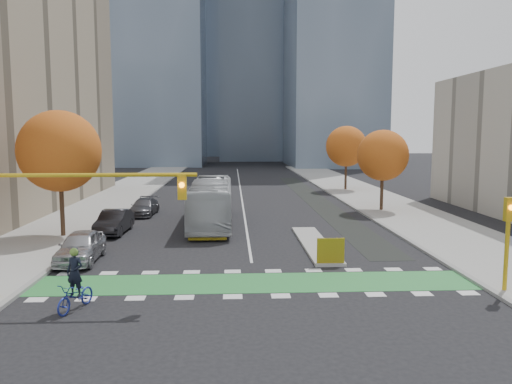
{
  "coord_description": "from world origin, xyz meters",
  "views": [
    {
      "loc": [
        -1.0,
        -20.45,
        6.73
      ],
      "look_at": [
        0.53,
        11.33,
        3.0
      ],
      "focal_mm": 35.0,
      "sensor_mm": 36.0,
      "label": 1
    }
  ],
  "objects": [
    {
      "name": "curb_west",
      "position": [
        -10.0,
        20.0,
        0.07
      ],
      "size": [
        0.3,
        120.0,
        0.16
      ],
      "primitive_type": "cube",
      "color": "gray",
      "rests_on": "ground"
    },
    {
      "name": "traffic_signal_east",
      "position": [
        10.5,
        -0.51,
        2.73
      ],
      "size": [
        0.35,
        0.43,
        4.1
      ],
      "color": "#BF9914",
      "rests_on": "ground"
    },
    {
      "name": "traffic_signal_west",
      "position": [
        -7.93,
        -0.51,
        4.03
      ],
      "size": [
        8.53,
        0.56,
        5.2
      ],
      "color": "#BF9914",
      "rests_on": "ground"
    },
    {
      "name": "sidewalk_west",
      "position": [
        -13.5,
        20.0,
        0.07
      ],
      "size": [
        7.0,
        120.0,
        0.15
      ],
      "primitive_type": "cube",
      "color": "gray",
      "rests_on": "ground"
    },
    {
      "name": "ground",
      "position": [
        0.0,
        0.0,
        0.0
      ],
      "size": [
        300.0,
        300.0,
        0.0
      ],
      "primitive_type": "plane",
      "color": "black",
      "rests_on": "ground"
    },
    {
      "name": "centre_line",
      "position": [
        0.0,
        40.0,
        0.01
      ],
      "size": [
        0.15,
        70.0,
        0.01
      ],
      "primitive_type": "cube",
      "color": "silver",
      "rests_on": "ground"
    },
    {
      "name": "bike_crossing",
      "position": [
        0.0,
        1.5,
        0.01
      ],
      "size": [
        20.0,
        3.0,
        0.01
      ],
      "primitive_type": "cube",
      "color": "#297E38",
      "rests_on": "ground"
    },
    {
      "name": "tree_east_far",
      "position": [
        12.5,
        38.0,
        5.24
      ],
      "size": [
        4.8,
        4.8,
        7.65
      ],
      "color": "#332114",
      "rests_on": "ground"
    },
    {
      "name": "parked_car_c",
      "position": [
        -8.32,
        20.9,
        0.68
      ],
      "size": [
        2.14,
        4.79,
        1.37
      ],
      "primitive_type": "imported",
      "rotation": [
        0.0,
        0.0,
        -0.05
      ],
      "color": "#4C4B50",
      "rests_on": "ground"
    },
    {
      "name": "bike_lane_paint",
      "position": [
        7.5,
        30.0,
        0.01
      ],
      "size": [
        2.5,
        50.0,
        0.01
      ],
      "primitive_type": "cube",
      "color": "black",
      "rests_on": "ground"
    },
    {
      "name": "tree_east_near",
      "position": [
        12.0,
        22.0,
        4.86
      ],
      "size": [
        4.4,
        4.4,
        7.08
      ],
      "color": "#332114",
      "rests_on": "ground"
    },
    {
      "name": "median_island",
      "position": [
        4.0,
        9.0,
        0.08
      ],
      "size": [
        1.6,
        10.0,
        0.16
      ],
      "primitive_type": "cube",
      "color": "gray",
      "rests_on": "ground"
    },
    {
      "name": "tower_far",
      "position": [
        -4.0,
        140.0,
        40.0
      ],
      "size": [
        26.0,
        26.0,
        80.0
      ],
      "primitive_type": "cube",
      "color": "#47566B",
      "rests_on": "ground"
    },
    {
      "name": "tower_ne",
      "position": [
        20.0,
        85.0,
        30.0
      ],
      "size": [
        18.0,
        24.0,
        60.0
      ],
      "primitive_type": "cube",
      "color": "#47566B",
      "rests_on": "ground"
    },
    {
      "name": "hazard_board",
      "position": [
        4.0,
        4.2,
        0.8
      ],
      "size": [
        1.4,
        0.12,
        1.3
      ],
      "primitive_type": "cube",
      "color": "yellow",
      "rests_on": "median_island"
    },
    {
      "name": "sidewalk_east",
      "position": [
        13.5,
        20.0,
        0.07
      ],
      "size": [
        7.0,
        120.0,
        0.15
      ],
      "primitive_type": "cube",
      "color": "gray",
      "rests_on": "ground"
    },
    {
      "name": "tree_west",
      "position": [
        -12.0,
        12.0,
        5.62
      ],
      "size": [
        5.2,
        5.2,
        8.22
      ],
      "color": "#332114",
      "rests_on": "ground"
    },
    {
      "name": "curb_east",
      "position": [
        10.0,
        20.0,
        0.07
      ],
      "size": [
        0.3,
        120.0,
        0.16
      ],
      "primitive_type": "cube",
      "color": "gray",
      "rests_on": "ground"
    },
    {
      "name": "bus",
      "position": [
        -2.53,
        15.98,
        1.71
      ],
      "size": [
        2.92,
        12.28,
        3.42
      ],
      "primitive_type": "imported",
      "rotation": [
        0.0,
        0.0,
        0.0
      ],
      "color": "#AEB2B5",
      "rests_on": "ground"
    },
    {
      "name": "parked_car_b",
      "position": [
        -9.0,
        13.25,
        0.79
      ],
      "size": [
        1.85,
        4.84,
        1.58
      ],
      "primitive_type": "imported",
      "rotation": [
        0.0,
        0.0,
        -0.04
      ],
      "color": "black",
      "rests_on": "ground"
    },
    {
      "name": "parked_car_a",
      "position": [
        -9.0,
        5.73,
        0.82
      ],
      "size": [
        2.07,
        4.84,
        1.63
      ],
      "primitive_type": "imported",
      "rotation": [
        0.0,
        0.0,
        0.03
      ],
      "color": "#AAAAB0",
      "rests_on": "ground"
    },
    {
      "name": "cyclist",
      "position": [
        -7.0,
        -1.67,
        0.81
      ],
      "size": [
        1.39,
        2.23,
        2.43
      ],
      "rotation": [
        0.0,
        0.0,
        -0.34
      ],
      "color": "navy",
      "rests_on": "ground"
    }
  ]
}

